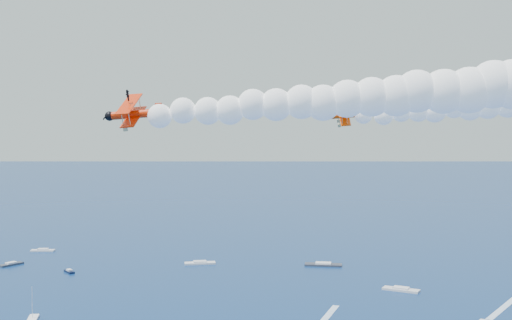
# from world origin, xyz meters

# --- Properties ---
(biplane_lead) EXTENTS (7.24, 8.82, 7.16)m
(biplane_lead) POSITION_xyz_m (21.76, 38.26, 55.94)
(biplane_lead) COLOR #ED4705
(biplane_trail) EXTENTS (7.81, 9.38, 7.26)m
(biplane_trail) POSITION_xyz_m (-0.63, 8.18, 55.65)
(biplane_trail) COLOR red
(smoke_trail_trail) EXTENTS (73.03, 22.45, 12.77)m
(smoke_trail_trail) POSITION_xyz_m (34.65, 12.15, 58.40)
(smoke_trail_trail) COLOR white
(boat_wakes) EXTENTS (66.11, 63.15, 0.04)m
(boat_wakes) POSITION_xyz_m (38.90, 129.14, 0.03)
(boat_wakes) COLOR white
(boat_wakes) RESTS_ON ground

